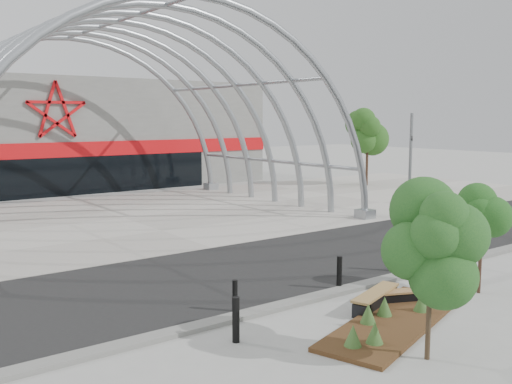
{
  "coord_description": "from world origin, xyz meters",
  "views": [
    {
      "loc": [
        -11.87,
        -12.01,
        5.19
      ],
      "look_at": [
        0.0,
        4.0,
        2.6
      ],
      "focal_mm": 40.0,
      "sensor_mm": 36.0,
      "label": 1
    }
  ],
  "objects_px": {
    "street_tree_1": "(482,219)",
    "bench_0": "(376,300)",
    "signal_pole": "(410,164)",
    "street_tree_0": "(432,245)",
    "bollard_2": "(339,273)",
    "bench_1": "(405,297)"
  },
  "relations": [
    {
      "from": "street_tree_1",
      "to": "bench_0",
      "type": "xyz_separation_m",
      "value": [
        -3.52,
        0.91,
        -2.01
      ]
    },
    {
      "from": "street_tree_1",
      "to": "bench_0",
      "type": "relative_size",
      "value": 1.37
    },
    {
      "from": "signal_pole",
      "to": "street_tree_0",
      "type": "relative_size",
      "value": 1.55
    },
    {
      "from": "street_tree_0",
      "to": "bollard_2",
      "type": "distance_m",
      "value": 5.6
    },
    {
      "from": "bench_1",
      "to": "bollard_2",
      "type": "height_order",
      "value": "bollard_2"
    },
    {
      "from": "street_tree_1",
      "to": "bollard_2",
      "type": "height_order",
      "value": "street_tree_1"
    },
    {
      "from": "street_tree_0",
      "to": "bench_1",
      "type": "relative_size",
      "value": 1.85
    },
    {
      "from": "street_tree_0",
      "to": "bench_0",
      "type": "xyz_separation_m",
      "value": [
        1.66,
        2.95,
        -2.3
      ]
    },
    {
      "from": "street_tree_1",
      "to": "bollard_2",
      "type": "xyz_separation_m",
      "value": [
        -3.1,
        2.75,
        -1.72
      ]
    },
    {
      "from": "bench_1",
      "to": "signal_pole",
      "type": "bearing_deg",
      "value": 38.23
    },
    {
      "from": "bench_0",
      "to": "signal_pole",
      "type": "bearing_deg",
      "value": 35.18
    },
    {
      "from": "street_tree_0",
      "to": "bench_1",
      "type": "xyz_separation_m",
      "value": [
        2.6,
        2.69,
        -2.34
      ]
    },
    {
      "from": "street_tree_1",
      "to": "bench_1",
      "type": "height_order",
      "value": "street_tree_1"
    },
    {
      "from": "signal_pole",
      "to": "bench_0",
      "type": "height_order",
      "value": "signal_pole"
    },
    {
      "from": "signal_pole",
      "to": "bollard_2",
      "type": "height_order",
      "value": "signal_pole"
    },
    {
      "from": "signal_pole",
      "to": "bench_1",
      "type": "relative_size",
      "value": 2.86
    },
    {
      "from": "bollard_2",
      "to": "bench_1",
      "type": "bearing_deg",
      "value": -76.16
    },
    {
      "from": "street_tree_1",
      "to": "bench_1",
      "type": "distance_m",
      "value": 3.35
    },
    {
      "from": "bench_0",
      "to": "street_tree_0",
      "type": "bearing_deg",
      "value": -119.4
    },
    {
      "from": "bench_0",
      "to": "bollard_2",
      "type": "bearing_deg",
      "value": 76.95
    },
    {
      "from": "street_tree_0",
      "to": "street_tree_1",
      "type": "bearing_deg",
      "value": 21.46
    },
    {
      "from": "street_tree_0",
      "to": "bench_1",
      "type": "height_order",
      "value": "street_tree_0"
    }
  ]
}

